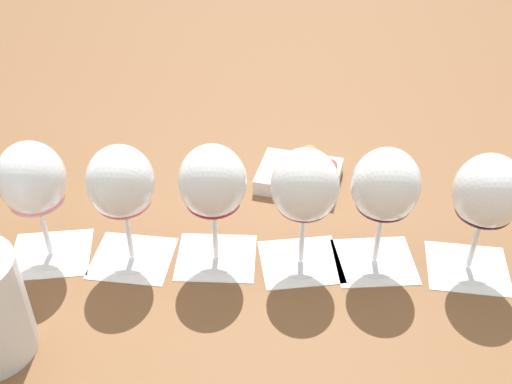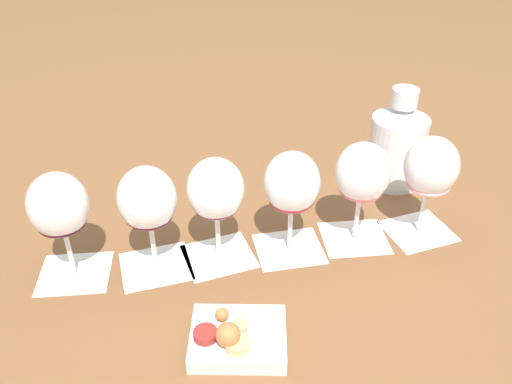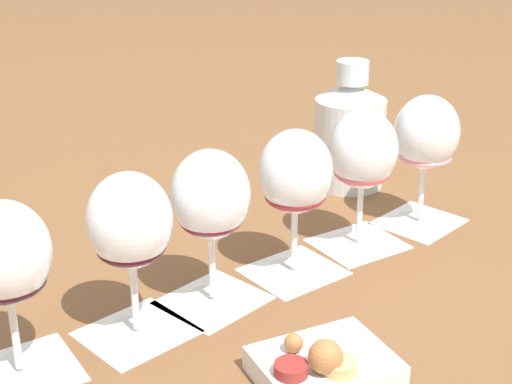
{
  "view_description": "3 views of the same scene",
  "coord_description": "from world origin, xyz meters",
  "px_view_note": "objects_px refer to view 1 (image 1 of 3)",
  "views": [
    {
      "loc": [
        0.59,
        -0.39,
        0.66
      ],
      "look_at": [
        0.0,
        0.0,
        0.13
      ],
      "focal_mm": 45.0,
      "sensor_mm": 36.0,
      "label": 1
    },
    {
      "loc": [
        -0.5,
        0.55,
        0.62
      ],
      "look_at": [
        0.0,
        0.0,
        0.13
      ],
      "focal_mm": 38.0,
      "sensor_mm": 36.0,
      "label": 2
    },
    {
      "loc": [
        -0.24,
        0.84,
        0.49
      ],
      "look_at": [
        0.0,
        0.0,
        0.13
      ],
      "focal_mm": 55.0,
      "sensor_mm": 36.0,
      "label": 3
    }
  ],
  "objects_px": {
    "wine_glass_2": "(213,187)",
    "snack_dish": "(301,173)",
    "wine_glass_3": "(305,191)",
    "wine_glass_4": "(385,190)",
    "wine_glass_1": "(121,187)",
    "wine_glass_0": "(33,183)",
    "wine_glass_5": "(487,197)"
  },
  "relations": [
    {
      "from": "wine_glass_0",
      "to": "wine_glass_3",
      "type": "distance_m",
      "value": 0.38
    },
    {
      "from": "wine_glass_3",
      "to": "wine_glass_5",
      "type": "height_order",
      "value": "same"
    },
    {
      "from": "wine_glass_0",
      "to": "wine_glass_3",
      "type": "xyz_separation_m",
      "value": [
        0.22,
        0.3,
        -0.0
      ]
    },
    {
      "from": "wine_glass_1",
      "to": "snack_dish",
      "type": "relative_size",
      "value": 1.11
    },
    {
      "from": "wine_glass_4",
      "to": "snack_dish",
      "type": "xyz_separation_m",
      "value": [
        -0.22,
        0.03,
        -0.12
      ]
    },
    {
      "from": "wine_glass_2",
      "to": "wine_glass_1",
      "type": "bearing_deg",
      "value": -122.82
    },
    {
      "from": "wine_glass_1",
      "to": "wine_glass_3",
      "type": "bearing_deg",
      "value": 54.66
    },
    {
      "from": "wine_glass_5",
      "to": "snack_dish",
      "type": "height_order",
      "value": "wine_glass_5"
    },
    {
      "from": "wine_glass_2",
      "to": "wine_glass_5",
      "type": "bearing_deg",
      "value": 52.96
    },
    {
      "from": "wine_glass_5",
      "to": "snack_dish",
      "type": "distance_m",
      "value": 0.34
    },
    {
      "from": "wine_glass_2",
      "to": "wine_glass_5",
      "type": "height_order",
      "value": "same"
    },
    {
      "from": "wine_glass_1",
      "to": "wine_glass_3",
      "type": "height_order",
      "value": "same"
    },
    {
      "from": "wine_glass_1",
      "to": "snack_dish",
      "type": "height_order",
      "value": "wine_glass_1"
    },
    {
      "from": "wine_glass_3",
      "to": "wine_glass_5",
      "type": "xyz_separation_m",
      "value": [
        0.15,
        0.2,
        0.0
      ]
    },
    {
      "from": "wine_glass_0",
      "to": "snack_dish",
      "type": "bearing_deg",
      "value": 82.17
    },
    {
      "from": "wine_glass_3",
      "to": "snack_dish",
      "type": "relative_size",
      "value": 1.11
    },
    {
      "from": "wine_glass_1",
      "to": "wine_glass_5",
      "type": "height_order",
      "value": "same"
    },
    {
      "from": "wine_glass_1",
      "to": "wine_glass_3",
      "type": "relative_size",
      "value": 1.0
    },
    {
      "from": "wine_glass_4",
      "to": "wine_glass_0",
      "type": "bearing_deg",
      "value": -125.37
    },
    {
      "from": "wine_glass_3",
      "to": "wine_glass_4",
      "type": "height_order",
      "value": "same"
    },
    {
      "from": "wine_glass_5",
      "to": "wine_glass_3",
      "type": "bearing_deg",
      "value": -126.62
    },
    {
      "from": "wine_glass_0",
      "to": "wine_glass_3",
      "type": "relative_size",
      "value": 1.0
    },
    {
      "from": "wine_glass_2",
      "to": "wine_glass_3",
      "type": "relative_size",
      "value": 1.0
    },
    {
      "from": "wine_glass_1",
      "to": "wine_glass_0",
      "type": "bearing_deg",
      "value": -127.53
    },
    {
      "from": "wine_glass_0",
      "to": "wine_glass_2",
      "type": "height_order",
      "value": "same"
    },
    {
      "from": "wine_glass_1",
      "to": "wine_glass_2",
      "type": "height_order",
      "value": "same"
    },
    {
      "from": "wine_glass_3",
      "to": "wine_glass_5",
      "type": "relative_size",
      "value": 1.0
    },
    {
      "from": "wine_glass_0",
      "to": "wine_glass_1",
      "type": "xyz_separation_m",
      "value": [
        0.08,
        0.1,
        -0.0
      ]
    },
    {
      "from": "wine_glass_2",
      "to": "wine_glass_4",
      "type": "xyz_separation_m",
      "value": [
        0.14,
        0.19,
        -0.0
      ]
    },
    {
      "from": "wine_glass_1",
      "to": "wine_glass_5",
      "type": "bearing_deg",
      "value": 54.03
    },
    {
      "from": "wine_glass_2",
      "to": "snack_dish",
      "type": "bearing_deg",
      "value": 111.08
    },
    {
      "from": "wine_glass_3",
      "to": "wine_glass_4",
      "type": "xyz_separation_m",
      "value": [
        0.06,
        0.09,
        0.0
      ]
    }
  ]
}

